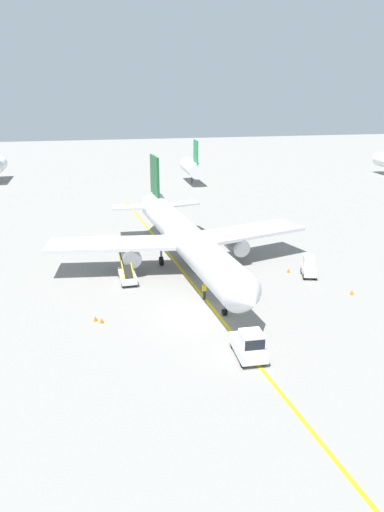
% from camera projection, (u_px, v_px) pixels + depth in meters
% --- Properties ---
extents(ground_plane, '(300.00, 300.00, 0.00)m').
position_uv_depth(ground_plane, '(195.00, 315.00, 40.99)').
color(ground_plane, gray).
extents(taxi_line_yellow, '(7.21, 79.73, 0.01)m').
position_uv_depth(taxi_line_yellow, '(198.00, 291.00, 45.90)').
color(taxi_line_yellow, yellow).
rests_on(taxi_line_yellow, ground).
extents(airliner, '(28.50, 35.34, 10.10)m').
position_uv_depth(airliner, '(184.00, 237.00, 50.71)').
color(airliner, silver).
rests_on(airliner, ground).
extents(pushback_tug, '(2.00, 3.65, 2.20)m').
position_uv_depth(pushback_tug, '(249.00, 345.00, 34.22)').
color(pushback_tug, silver).
rests_on(pushback_tug, ground).
extents(baggage_tug_near_wing, '(1.92, 2.67, 2.10)m').
position_uv_depth(baggage_tug_near_wing, '(309.00, 267.00, 49.20)').
color(baggage_tug_near_wing, silver).
rests_on(baggage_tug_near_wing, ground).
extents(belt_loader_forward_hold, '(1.64, 5.05, 2.59)m').
position_uv_depth(belt_loader_forward_hold, '(127.00, 274.00, 47.98)').
color(belt_loader_forward_hold, silver).
rests_on(belt_loader_forward_hold, ground).
extents(ground_crew_marshaller, '(0.36, 0.24, 1.70)m').
position_uv_depth(ground_crew_marshaller, '(204.00, 290.00, 43.74)').
color(ground_crew_marshaller, '#26262D').
rests_on(ground_crew_marshaller, ground).
extents(ground_crew_wing_walker, '(0.36, 0.24, 1.70)m').
position_uv_depth(ground_crew_wing_walker, '(226.00, 291.00, 43.50)').
color(ground_crew_wing_walker, '#26262D').
rests_on(ground_crew_wing_walker, ground).
extents(safety_cone_nose_left, '(0.36, 0.36, 0.44)m').
position_uv_depth(safety_cone_nose_left, '(95.00, 318.00, 39.89)').
color(safety_cone_nose_left, orange).
rests_on(safety_cone_nose_left, ground).
extents(safety_cone_nose_right, '(0.36, 0.36, 0.44)m').
position_uv_depth(safety_cone_nose_right, '(352.00, 292.00, 45.02)').
color(safety_cone_nose_right, orange).
rests_on(safety_cone_nose_right, ground).
extents(safety_cone_wingtip_left, '(0.36, 0.36, 0.44)m').
position_uv_depth(safety_cone_wingtip_left, '(102.00, 320.00, 39.56)').
color(safety_cone_wingtip_left, orange).
rests_on(safety_cone_wingtip_left, ground).
extents(safety_cone_wingtip_right, '(0.36, 0.36, 0.44)m').
position_uv_depth(safety_cone_wingtip_right, '(288.00, 270.00, 50.37)').
color(safety_cone_wingtip_right, orange).
rests_on(safety_cone_wingtip_right, ground).
extents(distant_aircraft_mid_left, '(3.00, 10.10, 8.80)m').
position_uv_depth(distant_aircraft_mid_left, '(192.00, 167.00, 96.56)').
color(distant_aircraft_mid_left, silver).
rests_on(distant_aircraft_mid_left, ground).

